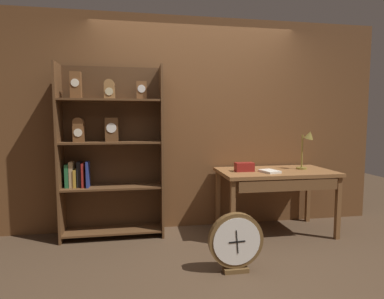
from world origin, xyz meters
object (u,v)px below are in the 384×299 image
workbench (276,177)px  open_repair_manual (270,171)px  toolbox_small (244,167)px  bookshelf (109,152)px  round_clock_large (236,242)px  desk_lamp (307,144)px

workbench → open_repair_manual: 0.19m
toolbox_small → open_repair_manual: 0.29m
bookshelf → open_repair_manual: 1.84m
open_repair_manual → round_clock_large: 1.08m
desk_lamp → round_clock_large: bearing=-143.0°
bookshelf → workbench: (1.93, -0.23, -0.31)m
toolbox_small → round_clock_large: bearing=-113.3°
workbench → desk_lamp: bearing=4.6°
workbench → open_repair_manual: bearing=-141.2°
workbench → desk_lamp: size_ratio=2.82×
open_repair_manual → round_clock_large: size_ratio=0.41×
workbench → open_repair_manual: open_repair_manual is taller
desk_lamp → round_clock_large: size_ratio=0.88×
desk_lamp → open_repair_manual: size_ratio=2.15×
bookshelf → toolbox_small: bearing=-8.1°
workbench → round_clock_large: 1.19m
workbench → desk_lamp: 0.56m
desk_lamp → round_clock_large: (-1.15, -0.86, -0.79)m
workbench → toolbox_small: 0.41m
desk_lamp → open_repair_manual: (-0.52, -0.14, -0.30)m
desk_lamp → bookshelf: bearing=175.0°
workbench → toolbox_small: size_ratio=6.24×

